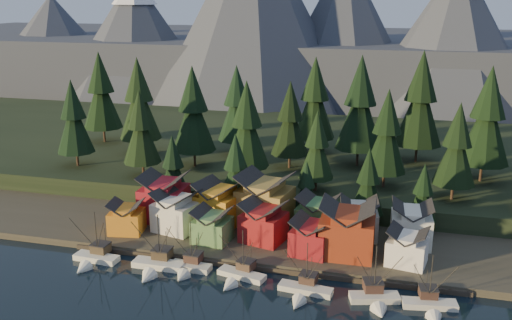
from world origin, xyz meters
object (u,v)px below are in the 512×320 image
(boat_0, at_px, (93,253))
(boat_3, at_px, (239,270))
(boat_1, at_px, (156,259))
(boat_5, at_px, (376,292))
(house_front_0, at_px, (126,216))
(boat_6, at_px, (431,300))
(house_back_0, at_px, (164,196))
(house_back_1, at_px, (219,203))
(boat_4, at_px, (304,285))
(boat_2, at_px, (188,261))
(house_front_1, at_px, (176,210))

(boat_0, xyz_separation_m, boat_3, (30.56, 0.67, -0.30))
(boat_1, bearing_deg, boat_5, -2.03)
(house_front_0, bearing_deg, boat_1, -54.34)
(boat_1, height_order, boat_5, boat_1)
(boat_6, xyz_separation_m, house_front_0, (-64.62, 14.36, 3.26))
(boat_6, height_order, house_back_0, house_back_0)
(house_front_0, xyz_separation_m, house_back_1, (18.45, 9.15, 1.61))
(boat_5, xyz_separation_m, boat_6, (9.34, 0.10, -0.30))
(boat_1, bearing_deg, house_back_1, 75.24)
(boat_1, xyz_separation_m, boat_6, (52.09, -1.78, -0.33))
(boat_4, distance_m, house_back_1, 34.24)
(boat_2, xyz_separation_m, boat_4, (23.48, -3.19, -0.36))
(boat_2, bearing_deg, boat_1, -167.53)
(boat_1, bearing_deg, house_front_0, 135.35)
(house_front_1, bearing_deg, boat_6, -5.45)
(house_front_0, distance_m, house_front_1, 11.03)
(boat_5, bearing_deg, boat_4, 166.16)
(house_back_0, height_order, house_back_1, house_back_0)
(house_back_1, bearing_deg, house_back_0, -166.41)
(boat_3, relative_size, house_front_1, 1.00)
(boat_4, distance_m, house_front_0, 45.09)
(boat_3, distance_m, house_back_1, 24.54)
(house_front_0, bearing_deg, boat_5, -23.87)
(boat_2, distance_m, house_back_1, 21.21)
(boat_0, xyz_separation_m, house_back_1, (19.55, 22.04, 4.61))
(boat_4, xyz_separation_m, house_back_1, (-24.03, 23.89, 4.98))
(boat_3, xyz_separation_m, boat_6, (35.15, -2.13, 0.04))
(boat_1, bearing_deg, boat_2, 9.63)
(house_back_1, bearing_deg, boat_6, -13.05)
(boat_4, relative_size, boat_6, 1.04)
(house_back_0, bearing_deg, boat_0, -107.06)
(boat_6, bearing_deg, boat_0, 169.90)
(boat_0, height_order, boat_2, boat_0)
(boat_6, distance_m, house_back_1, 52.04)
(boat_0, relative_size, boat_1, 0.94)
(boat_0, distance_m, boat_6, 65.73)
(boat_0, relative_size, house_back_0, 1.06)
(boat_2, bearing_deg, boat_6, -0.20)
(boat_2, xyz_separation_m, house_back_1, (-0.54, 20.69, 4.62))
(boat_0, height_order, house_back_1, house_back_1)
(boat_4, bearing_deg, boat_6, 7.36)
(boat_4, bearing_deg, house_front_0, 167.26)
(house_back_0, bearing_deg, boat_3, -42.86)
(boat_0, xyz_separation_m, boat_6, (65.71, -1.47, -0.26))
(house_back_1, bearing_deg, boat_2, -74.56)
(house_front_0, height_order, house_back_0, house_back_0)
(boat_6, bearing_deg, boat_2, 167.64)
(boat_2, height_order, boat_4, boat_2)
(boat_3, bearing_deg, house_front_0, 171.26)
(boat_1, height_order, boat_6, boat_1)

